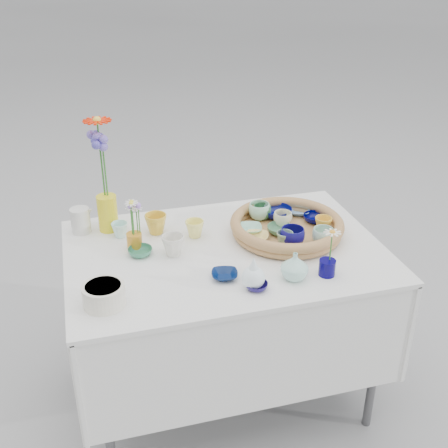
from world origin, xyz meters
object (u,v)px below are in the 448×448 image
object	(u,v)px
wicker_tray	(287,227)
bud_vase_seafoam	(295,266)
tall_vase_yellow	(108,213)
display_table	(225,393)

from	to	relation	value
wicker_tray	bud_vase_seafoam	world-z (taller)	bud_vase_seafoam
tall_vase_yellow	wicker_tray	bearing A→B (deg)	-19.15
wicker_tray	tall_vase_yellow	world-z (taller)	tall_vase_yellow
bud_vase_seafoam	tall_vase_yellow	xyz separation A→B (m)	(-0.62, 0.57, 0.03)
display_table	bud_vase_seafoam	size ratio (longest dim) A/B	11.85
wicker_tray	bud_vase_seafoam	distance (m)	0.34
bud_vase_seafoam	tall_vase_yellow	distance (m)	0.84
display_table	tall_vase_yellow	distance (m)	0.99
wicker_tray	bud_vase_seafoam	xyz separation A→B (m)	(-0.09, -0.32, 0.01)
display_table	tall_vase_yellow	size ratio (longest dim) A/B	8.03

